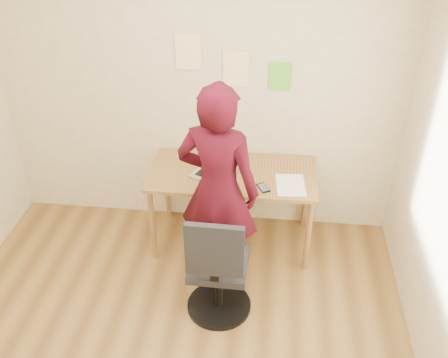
# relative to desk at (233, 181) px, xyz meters

# --- Properties ---
(room) EXTENTS (3.58, 3.58, 2.78)m
(room) POSITION_rel_desk_xyz_m (-0.34, -1.38, 0.70)
(room) COLOR brown
(room) RESTS_ON ground
(desk) EXTENTS (1.40, 0.70, 0.74)m
(desk) POSITION_rel_desk_xyz_m (0.00, 0.00, 0.00)
(desk) COLOR olive
(desk) RESTS_ON ground
(laptop) EXTENTS (0.39, 0.37, 0.22)m
(laptop) POSITION_rel_desk_xyz_m (-0.16, -0.03, 0.14)
(laptop) COLOR #B4B4BB
(laptop) RESTS_ON desk
(paper_sheet) EXTENTS (0.25, 0.34, 0.00)m
(paper_sheet) POSITION_rel_desk_xyz_m (0.48, -0.14, 0.09)
(paper_sheet) COLOR white
(paper_sheet) RESTS_ON desk
(phone) EXTENTS (0.12, 0.15, 0.01)m
(phone) POSITION_rel_desk_xyz_m (0.26, -0.21, 0.09)
(phone) COLOR black
(phone) RESTS_ON desk
(wall_note_left) EXTENTS (0.21, 0.00, 0.30)m
(wall_note_left) POSITION_rel_desk_xyz_m (-0.41, 0.36, 0.99)
(wall_note_left) COLOR #FFF098
(wall_note_left) RESTS_ON room
(wall_note_mid) EXTENTS (0.21, 0.00, 0.30)m
(wall_note_mid) POSITION_rel_desk_xyz_m (-0.02, 0.36, 0.86)
(wall_note_mid) COLOR #FFF098
(wall_note_mid) RESTS_ON room
(wall_note_right) EXTENTS (0.18, 0.00, 0.24)m
(wall_note_right) POSITION_rel_desk_xyz_m (0.34, 0.36, 0.81)
(wall_note_right) COLOR #60CD2E
(wall_note_right) RESTS_ON room
(office_chair) EXTENTS (0.50, 0.50, 0.96)m
(office_chair) POSITION_rel_desk_xyz_m (-0.03, -0.87, -0.24)
(office_chair) COLOR black
(office_chair) RESTS_ON ground
(person) EXTENTS (0.71, 0.54, 1.74)m
(person) POSITION_rel_desk_xyz_m (-0.07, -0.48, 0.22)
(person) COLOR #390712
(person) RESTS_ON ground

